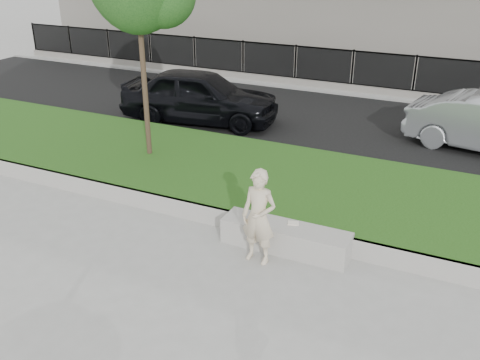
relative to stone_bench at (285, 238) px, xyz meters
The scene contains 10 objects.
ground 1.39m from the stone_bench, 144.31° to the right, with size 90.00×90.00×0.00m, color gray.
grass_bank 2.47m from the stone_bench, 116.85° to the left, with size 34.00×4.00×0.40m, color #16390E.
grass_kerb 1.14m from the stone_bench, 167.84° to the left, with size 34.00×0.08×0.40m, color gray.
street 7.78m from the stone_bench, 98.23° to the left, with size 34.00×7.00×0.04m, color black.
far_pavement 12.25m from the stone_bench, 95.22° to the left, with size 34.00×3.00×0.12m, color gray.
iron_fence 11.26m from the stone_bench, 95.68° to the left, with size 32.00×0.30×1.50m.
stone_bench is the anchor object (origin of this frame).
man 0.89m from the stone_bench, 119.03° to the right, with size 0.64×0.42×1.75m, color beige.
book 0.30m from the stone_bench, 57.44° to the left, with size 0.20×0.15×0.02m, color white.
car_dark 7.74m from the stone_bench, 130.90° to the left, with size 1.94×4.82×1.64m, color black.
Camera 1 is at (4.00, -7.24, 5.28)m, focal length 40.00 mm.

